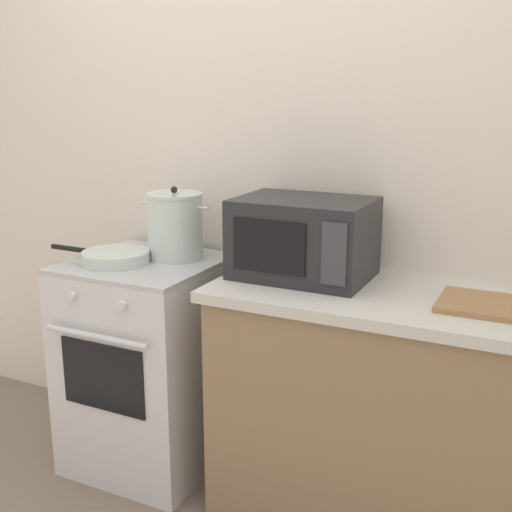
{
  "coord_description": "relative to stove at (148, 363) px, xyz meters",
  "views": [
    {
      "loc": [
        1.21,
        -1.52,
        1.61
      ],
      "look_at": [
        0.17,
        0.6,
        1.0
      ],
      "focal_mm": 45.14,
      "sensor_mm": 36.0,
      "label": 1
    }
  ],
  "objects": [
    {
      "name": "stock_pot",
      "position": [
        0.09,
        0.1,
        0.6
      ],
      "size": [
        0.32,
        0.24,
        0.31
      ],
      "color": "silver",
      "rests_on": "stove"
    },
    {
      "name": "countertop_right",
      "position": [
        1.25,
        0.02,
        0.44
      ],
      "size": [
        1.7,
        0.6,
        0.04
      ],
      "primitive_type": "cube",
      "color": "beige",
      "rests_on": "lower_cabinet_right"
    },
    {
      "name": "microwave",
      "position": [
        0.68,
        0.08,
        0.61
      ],
      "size": [
        0.5,
        0.37,
        0.3
      ],
      "color": "#232326",
      "rests_on": "countertop_right"
    },
    {
      "name": "cutting_board",
      "position": [
        1.39,
        0.0,
        0.47
      ],
      "size": [
        0.36,
        0.26,
        0.02
      ],
      "primitive_type": "cube",
      "color": "#997047",
      "rests_on": "countertop_right"
    },
    {
      "name": "stove",
      "position": [
        0.0,
        0.0,
        0.0
      ],
      "size": [
        0.6,
        0.64,
        0.92
      ],
      "color": "silver",
      "rests_on": "ground_plane"
    },
    {
      "name": "frying_pan",
      "position": [
        -0.09,
        -0.08,
        0.48
      ],
      "size": [
        0.48,
        0.28,
        0.05
      ],
      "color": "silver",
      "rests_on": "stove"
    },
    {
      "name": "lower_cabinet_right",
      "position": [
        1.25,
        0.02,
        -0.02
      ],
      "size": [
        1.64,
        0.56,
        0.88
      ],
      "primitive_type": "cube",
      "color": "#8C7051",
      "rests_on": "ground_plane"
    },
    {
      "name": "back_wall",
      "position": [
        0.65,
        0.37,
        0.79
      ],
      "size": [
        4.4,
        0.1,
        2.5
      ],
      "primitive_type": "cube",
      "color": "silver",
      "rests_on": "ground_plane"
    }
  ]
}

